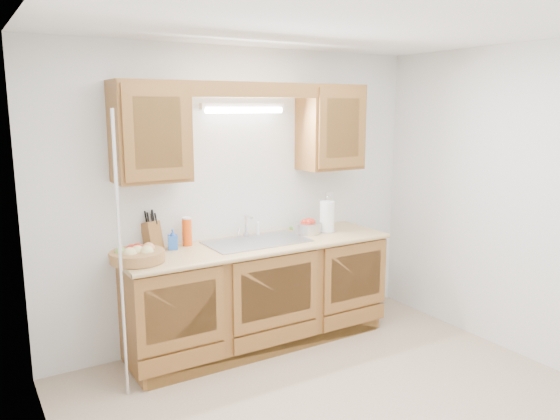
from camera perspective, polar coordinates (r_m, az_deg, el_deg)
room at (r=3.49m, az=7.11°, el=-1.90°), size 3.52×3.50×2.50m
base_cabinets at (r=4.68m, az=-2.33°, el=-8.84°), size 2.20×0.60×0.86m
countertop at (r=4.54m, az=-2.28°, el=-3.66°), size 2.30×0.63×0.04m
upper_cabinet_left at (r=4.21m, az=-13.44°, el=7.96°), size 0.55×0.33×0.75m
upper_cabinet_right at (r=4.97m, az=5.28°, el=8.59°), size 0.55×0.33×0.75m
valance at (r=4.40m, az=-2.44°, el=12.45°), size 2.20×0.05×0.12m
fluorescent_fixture at (r=4.60m, az=-3.81°, el=10.58°), size 0.76×0.08×0.08m
sink at (r=4.57m, az=-2.41°, el=-4.23°), size 0.84×0.46×0.36m
wire_shelf_pole at (r=3.85m, az=-16.32°, el=-4.87°), size 0.03×0.03×2.00m
outlet_plate at (r=5.24m, az=5.20°, el=1.27°), size 0.08×0.01×0.12m
fruit_basket at (r=4.09m, az=-14.71°, el=-4.54°), size 0.49×0.49×0.12m
knife_block at (r=4.42m, az=-13.23°, el=-2.54°), size 0.14×0.20×0.32m
orange_canister at (r=4.47m, az=-9.69°, el=-2.22°), size 0.09×0.09×0.23m
soap_bottle at (r=4.38m, az=-11.15°, el=-2.99°), size 0.09×0.09×0.16m
sponge at (r=5.01m, az=1.72°, el=-1.92°), size 0.12×0.08×0.02m
paper_towel at (r=4.90m, az=4.94°, el=-0.71°), size 0.16×0.16×0.33m
apple_bowl at (r=4.86m, az=2.86°, el=-1.76°), size 0.31×0.31×0.13m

